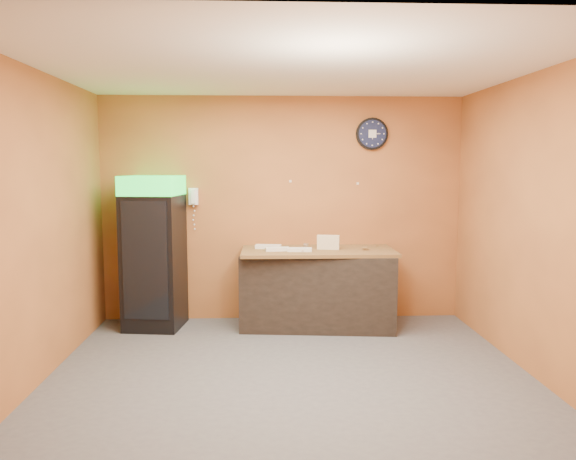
{
  "coord_description": "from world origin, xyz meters",
  "views": [
    {
      "loc": [
        -0.25,
        -5.04,
        1.95
      ],
      "look_at": [
        0.01,
        0.6,
        1.3
      ],
      "focal_mm": 35.0,
      "sensor_mm": 36.0,
      "label": 1
    }
  ],
  "objects": [
    {
      "name": "left_wall",
      "position": [
        -2.25,
        0.0,
        1.4
      ],
      "size": [
        0.02,
        4.0,
        2.8
      ],
      "primitive_type": "cube",
      "color": "#B96A34",
      "rests_on": "floor"
    },
    {
      "name": "ceiling",
      "position": [
        0.0,
        0.0,
        2.8
      ],
      "size": [
        4.5,
        4.0,
        0.02
      ],
      "primitive_type": "cube",
      "color": "white",
      "rests_on": "back_wall"
    },
    {
      "name": "wrapped_sandwich_mid",
      "position": [
        0.18,
        1.44,
        0.97
      ],
      "size": [
        0.29,
        0.13,
        0.04
      ],
      "primitive_type": "cube",
      "rotation": [
        0.0,
        0.0,
        -0.06
      ],
      "color": "silver",
      "rests_on": "butcher_paper"
    },
    {
      "name": "wall_phone",
      "position": [
        -1.11,
        1.95,
        1.56
      ],
      "size": [
        0.11,
        0.1,
        0.21
      ],
      "color": "white",
      "rests_on": "back_wall"
    },
    {
      "name": "kitchen_tool",
      "position": [
        0.27,
        1.63,
        0.98
      ],
      "size": [
        0.07,
        0.07,
        0.07
      ],
      "primitive_type": "cylinder",
      "color": "silver",
      "rests_on": "butcher_paper"
    },
    {
      "name": "back_wall",
      "position": [
        0.0,
        2.0,
        1.4
      ],
      "size": [
        4.5,
        0.02,
        2.8
      ],
      "primitive_type": "cube",
      "color": "#B96A34",
      "rests_on": "floor"
    },
    {
      "name": "wall_clock",
      "position": [
        1.12,
        1.97,
        2.34
      ],
      "size": [
        0.4,
        0.06,
        0.4
      ],
      "color": "black",
      "rests_on": "back_wall"
    },
    {
      "name": "wrapped_sandwich_left",
      "position": [
        -0.08,
        1.49,
        0.97
      ],
      "size": [
        0.3,
        0.15,
        0.04
      ],
      "primitive_type": "cube",
      "rotation": [
        0.0,
        0.0,
        0.13
      ],
      "color": "silver",
      "rests_on": "butcher_paper"
    },
    {
      "name": "floor",
      "position": [
        0.0,
        0.0,
        0.0
      ],
      "size": [
        4.5,
        4.5,
        0.0
      ],
      "primitive_type": "plane",
      "color": "#47474C",
      "rests_on": "ground"
    },
    {
      "name": "prep_counter",
      "position": [
        0.41,
        1.6,
        0.45
      ],
      "size": [
        1.88,
        0.99,
        0.91
      ],
      "primitive_type": "cube",
      "rotation": [
        0.0,
        0.0,
        -0.1
      ],
      "color": "black",
      "rests_on": "floor"
    },
    {
      "name": "wrapped_sandwich_right",
      "position": [
        -0.18,
        1.69,
        0.97
      ],
      "size": [
        0.32,
        0.17,
        0.04
      ],
      "primitive_type": "cube",
      "rotation": [
        0.0,
        0.0,
        -0.15
      ],
      "color": "silver",
      "rests_on": "butcher_paper"
    },
    {
      "name": "sub_roll_stack",
      "position": [
        0.54,
        1.59,
        1.03
      ],
      "size": [
        0.28,
        0.14,
        0.17
      ],
      "rotation": [
        0.0,
        0.0,
        -0.21
      ],
      "color": "beige",
      "rests_on": "butcher_paper"
    },
    {
      "name": "beverage_cooler",
      "position": [
        -1.55,
        1.61,
        0.89
      ],
      "size": [
        0.72,
        0.72,
        1.83
      ],
      "rotation": [
        0.0,
        0.0,
        -0.13
      ],
      "color": "black",
      "rests_on": "floor"
    },
    {
      "name": "butcher_paper",
      "position": [
        0.41,
        1.6,
        0.93
      ],
      "size": [
        1.83,
        0.91,
        0.04
      ],
      "primitive_type": "cube",
      "rotation": [
        0.0,
        0.0,
        -0.01
      ],
      "color": "brown",
      "rests_on": "prep_counter"
    },
    {
      "name": "right_wall",
      "position": [
        2.25,
        0.0,
        1.4
      ],
      "size": [
        0.02,
        4.0,
        2.8
      ],
      "primitive_type": "cube",
      "color": "#B96A34",
      "rests_on": "floor"
    }
  ]
}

